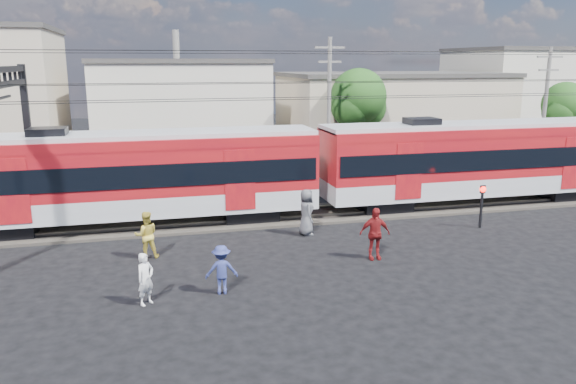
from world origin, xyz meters
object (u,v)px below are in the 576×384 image
object	(u,v)px
car_silver	(575,168)
crossing_signal	(482,198)
pedestrian_c	(222,270)
pedestrian_a	(146,279)
commuter_train	(136,174)

from	to	relation	value
car_silver	crossing_signal	xyz separation A→B (m)	(-11.56, -7.80, 0.63)
crossing_signal	car_silver	bearing A→B (deg)	34.01
crossing_signal	pedestrian_c	bearing A→B (deg)	-159.94
pedestrian_a	pedestrian_c	size ratio (longest dim) A/B	1.02
pedestrian_c	crossing_signal	xyz separation A→B (m)	(11.93, 4.36, 0.53)
car_silver	crossing_signal	distance (m)	13.96
car_silver	crossing_signal	world-z (taller)	crossing_signal
pedestrian_a	pedestrian_c	distance (m)	2.31
pedestrian_c	car_silver	bearing A→B (deg)	-149.57
commuter_train	pedestrian_a	bearing A→B (deg)	-88.28
commuter_train	car_silver	xyz separation A→B (m)	(26.05, 4.03, -1.71)
pedestrian_c	car_silver	distance (m)	26.45
commuter_train	pedestrian_c	size ratio (longest dim) A/B	31.95
pedestrian_c	crossing_signal	distance (m)	12.71
commuter_train	crossing_signal	distance (m)	15.01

